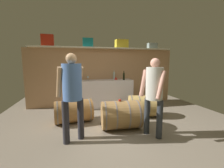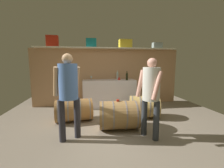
% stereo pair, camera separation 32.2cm
% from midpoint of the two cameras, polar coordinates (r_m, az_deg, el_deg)
% --- Properties ---
extents(ground_plane, '(6.45, 8.03, 0.02)m').
position_cam_midpoint_polar(ground_plane, '(3.97, 4.28, -14.54)').
color(ground_plane, gray).
extents(back_wall_panel, '(5.25, 0.10, 2.00)m').
position_cam_midpoint_polar(back_wall_panel, '(5.47, 0.06, 2.64)').
color(back_wall_panel, tan).
rests_on(back_wall_panel, ground).
extents(high_shelf_board, '(4.83, 0.40, 0.03)m').
position_cam_midpoint_polar(high_shelf_board, '(5.32, 0.32, 13.45)').
color(high_shelf_board, silver).
rests_on(high_shelf_board, back_wall_panel).
extents(toolcase_red, '(0.38, 0.25, 0.36)m').
position_cam_midpoint_polar(toolcase_red, '(5.36, -20.04, 15.02)').
color(toolcase_red, red).
rests_on(toolcase_red, high_shelf_board).
extents(toolcase_teal, '(0.35, 0.29, 0.29)m').
position_cam_midpoint_polar(toolcase_teal, '(5.28, -6.06, 15.20)').
color(toolcase_teal, '#138187').
rests_on(toolcase_teal, high_shelf_board).
extents(toolcase_yellow, '(0.43, 0.29, 0.29)m').
position_cam_midpoint_polar(toolcase_yellow, '(5.47, 6.79, 14.92)').
color(toolcase_yellow, yellow).
rests_on(toolcase_yellow, high_shelf_board).
extents(toolcase_grey, '(0.34, 0.21, 0.21)m').
position_cam_midpoint_polar(toolcase_grey, '(5.89, 18.32, 13.68)').
color(toolcase_grey, gray).
rests_on(toolcase_grey, high_shelf_board).
extents(work_cabinet, '(1.80, 0.54, 0.93)m').
position_cam_midpoint_polar(work_cabinet, '(5.23, 0.71, -3.53)').
color(work_cabinet, white).
rests_on(work_cabinet, ground).
extents(wine_bottle_dark, '(0.07, 0.07, 0.31)m').
position_cam_midpoint_polar(wine_bottle_dark, '(5.10, 7.47, 2.99)').
color(wine_bottle_dark, black).
rests_on(wine_bottle_dark, work_cabinet).
extents(wine_bottle_clear, '(0.07, 0.07, 0.32)m').
position_cam_midpoint_polar(wine_bottle_clear, '(5.35, 3.80, 3.29)').
color(wine_bottle_clear, '#AFC1BD').
rests_on(wine_bottle_clear, work_cabinet).
extents(wine_glass, '(0.07, 0.07, 0.13)m').
position_cam_midpoint_polar(wine_glass, '(5.26, -6.13, 2.65)').
color(wine_glass, white).
rests_on(wine_glass, work_cabinet).
extents(red_funnel, '(0.11, 0.11, 0.11)m').
position_cam_midpoint_polar(red_funnel, '(5.22, 4.45, 2.21)').
color(red_funnel, red).
rests_on(red_funnel, work_cabinet).
extents(wine_barrel_near, '(0.93, 0.71, 0.66)m').
position_cam_midpoint_polar(wine_barrel_near, '(3.53, 5.34, -11.64)').
color(wine_barrel_near, '#9D7543').
rests_on(wine_barrel_near, ground).
extents(wine_barrel_far, '(0.99, 0.67, 0.59)m').
position_cam_midpoint_polar(wine_barrel_far, '(4.06, -11.95, -9.68)').
color(wine_barrel_far, '#9D6D3A').
rests_on(wine_barrel_far, ground).
extents(wine_barrel_flank, '(0.91, 0.76, 0.61)m').
position_cam_midpoint_polar(wine_barrel_flank, '(4.37, 14.19, -8.32)').
color(wine_barrel_flank, tan).
rests_on(wine_barrel_flank, ground).
extents(tasting_cup, '(0.06, 0.06, 0.04)m').
position_cam_midpoint_polar(tasting_cup, '(3.42, 4.92, -6.21)').
color(tasting_cup, red).
rests_on(tasting_cup, wine_barrel_near).
extents(winemaker_pouring, '(0.47, 0.53, 1.60)m').
position_cam_midpoint_polar(winemaker_pouring, '(3.08, 17.47, -2.18)').
color(winemaker_pouring, '#2D3138').
rests_on(winemaker_pouring, ground).
extents(visitor_tasting, '(0.55, 0.49, 1.69)m').
position_cam_midpoint_polar(visitor_tasting, '(2.94, -13.24, -1.49)').
color(visitor_tasting, '#2C2B33').
rests_on(visitor_tasting, ground).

